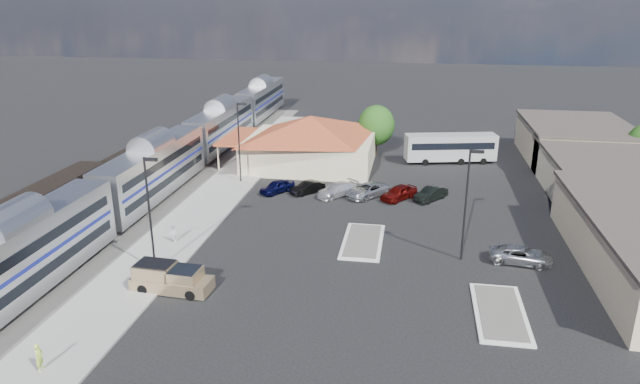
% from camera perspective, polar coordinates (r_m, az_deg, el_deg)
% --- Properties ---
extents(ground, '(280.00, 280.00, 0.00)m').
position_cam_1_polar(ground, '(47.34, -0.79, -5.69)').
color(ground, black).
rests_on(ground, ground).
extents(railbed, '(16.00, 100.00, 0.12)m').
position_cam_1_polar(railbed, '(61.20, -19.12, -0.87)').
color(railbed, '#4C4944').
rests_on(railbed, ground).
extents(platform, '(5.50, 92.00, 0.18)m').
position_cam_1_polar(platform, '(55.77, -11.90, -2.09)').
color(platform, gray).
rests_on(platform, ground).
extents(passenger_train, '(3.00, 104.00, 5.55)m').
position_cam_1_polar(passenger_train, '(60.25, -16.24, 1.94)').
color(passenger_train, silver).
rests_on(passenger_train, ground).
extents(freight_cars, '(2.80, 46.00, 4.00)m').
position_cam_1_polar(freight_cars, '(56.91, -25.04, -1.13)').
color(freight_cars, black).
rests_on(freight_cars, ground).
extents(station_depot, '(18.35, 12.24, 6.20)m').
position_cam_1_polar(station_depot, '(69.46, -0.99, 5.15)').
color(station_depot, '#C5B890').
rests_on(station_depot, ground).
extents(buildings_east, '(14.40, 51.40, 4.80)m').
position_cam_1_polar(buildings_east, '(62.61, 27.93, 0.50)').
color(buildings_east, '#C6B28C').
rests_on(buildings_east, ground).
extents(traffic_island_south, '(3.30, 7.50, 0.21)m').
position_cam_1_polar(traffic_island_south, '(48.63, 4.29, -4.92)').
color(traffic_island_south, silver).
rests_on(traffic_island_south, ground).
extents(traffic_island_north, '(3.30, 7.50, 0.21)m').
position_cam_1_polar(traffic_island_north, '(40.05, 17.56, -11.42)').
color(traffic_island_north, silver).
rests_on(traffic_island_north, ground).
extents(lamp_plat_s, '(1.08, 0.25, 9.00)m').
position_cam_1_polar(lamp_plat_s, '(43.29, -16.64, -1.32)').
color(lamp_plat_s, black).
rests_on(lamp_plat_s, ground).
extents(lamp_plat_n, '(1.08, 0.25, 9.00)m').
position_cam_1_polar(lamp_plat_n, '(62.89, -8.05, 5.56)').
color(lamp_plat_n, black).
rests_on(lamp_plat_n, ground).
extents(lamp_lot, '(1.08, 0.25, 9.00)m').
position_cam_1_polar(lamp_lot, '(44.92, 14.55, -0.39)').
color(lamp_lot, black).
rests_on(lamp_lot, ground).
extents(tree_depot, '(4.71, 4.71, 6.63)m').
position_cam_1_polar(tree_depot, '(74.15, 5.65, 6.67)').
color(tree_depot, '#382314').
rests_on(tree_depot, ground).
extents(pickup_truck, '(5.76, 2.40, 1.95)m').
position_cam_1_polar(pickup_truck, '(41.92, -14.59, -8.41)').
color(pickup_truck, tan).
rests_on(pickup_truck, ground).
extents(suv, '(5.05, 2.82, 1.34)m').
position_cam_1_polar(suv, '(47.35, 19.45, -5.97)').
color(suv, '#9FA3A7').
rests_on(suv, ground).
extents(coach_bus, '(11.44, 4.83, 3.59)m').
position_cam_1_polar(coach_bus, '(72.80, 12.92, 4.45)').
color(coach_bus, silver).
rests_on(coach_bus, ground).
extents(person_a, '(0.46, 0.64, 1.64)m').
position_cam_1_polar(person_a, '(36.09, -26.27, -14.59)').
color(person_a, '#BDE146').
rests_on(person_a, platform).
extents(person_b, '(0.86, 0.94, 1.57)m').
position_cam_1_polar(person_b, '(49.38, -14.50, -4.03)').
color(person_b, white).
rests_on(person_b, platform).
extents(parked_car_a, '(3.73, 4.15, 1.37)m').
position_cam_1_polar(parked_car_a, '(60.46, -4.30, 0.55)').
color(parked_car_a, '#0B0D3A').
rests_on(parked_car_a, ground).
extents(parked_car_b, '(3.61, 3.76, 1.27)m').
position_cam_1_polar(parked_car_b, '(60.10, -1.27, 0.44)').
color(parked_car_b, black).
rests_on(parked_car_b, ground).
extents(parked_car_c, '(4.64, 4.83, 1.38)m').
position_cam_1_polar(parked_car_c, '(59.32, 1.71, 0.24)').
color(parked_car_c, silver).
rests_on(parked_car_c, ground).
extents(parked_car_d, '(5.15, 5.36, 1.42)m').
position_cam_1_polar(parked_car_d, '(59.28, 4.82, 0.18)').
color(parked_car_d, '#96999F').
rests_on(parked_car_d, ground).
extents(parked_car_e, '(4.09, 4.53, 1.49)m').
position_cam_1_polar(parked_car_e, '(58.83, 7.90, -0.05)').
color(parked_car_e, maroon).
rests_on(parked_car_e, ground).
extents(parked_car_f, '(3.66, 4.15, 1.36)m').
position_cam_1_polar(parked_car_f, '(59.17, 11.00, -0.18)').
color(parked_car_f, black).
rests_on(parked_car_f, ground).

